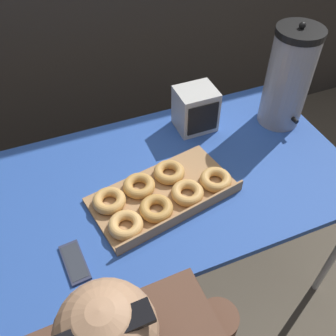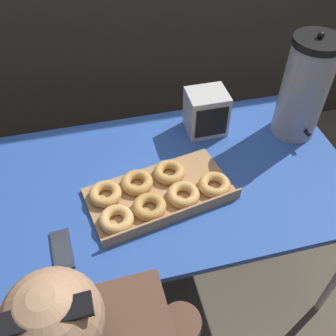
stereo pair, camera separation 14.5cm
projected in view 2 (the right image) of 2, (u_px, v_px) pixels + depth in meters
The scene contains 6 objects.
ground_plane at pixel (172, 272), 2.06m from camera, with size 12.00×12.00×0.00m, color brown.
folding_table at pixel (173, 185), 1.53m from camera, with size 1.44×0.83×0.78m.
donut_box at pixel (157, 194), 1.41m from camera, with size 0.59×0.38×0.05m.
coffee_urn at pixel (304, 89), 1.54m from camera, with size 0.19×0.22×0.47m.
cell_phone at pixel (62, 249), 1.26m from camera, with size 0.08×0.16×0.01m.
space_heater at pixel (206, 112), 1.63m from camera, with size 0.17×0.15×0.19m.
Camera 2 is at (-0.26, -0.97, 1.88)m, focal length 40.00 mm.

